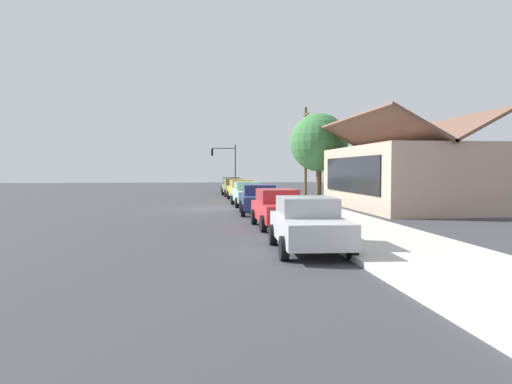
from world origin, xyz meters
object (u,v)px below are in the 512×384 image
Objects in this scene: car_seafoam at (248,194)px; shade_tree at (319,143)px; utility_pole_wooden at (306,151)px; fire_hydrant_red at (272,199)px; car_silver at (308,224)px; car_cherry at (278,208)px; car_charcoal at (231,185)px; car_mustard at (242,190)px; car_olive at (234,187)px; traffic_light_main at (226,160)px; car_navy at (259,199)px.

shade_tree is at bearing 130.89° from car_seafoam.
fire_hydrant_red is at bearing -25.84° from utility_pole_wooden.
utility_pole_wooden reaches higher than car_silver.
car_cherry is at bearing -19.24° from shade_tree.
car_charcoal and car_mustard have the same top height.
utility_pole_wooden is (-19.04, 5.39, 3.12)m from car_cherry.
car_olive is at bearing -1.09° from car_charcoal.
car_olive and car_cherry have the same top height.
car_silver is at bearing -1.54° from car_seafoam.
traffic_light_main is at bearing -175.48° from car_charcoal.
car_silver is at bearing -12.37° from utility_pole_wooden.
traffic_light_main is at bearing 178.90° from car_mustard.
traffic_light_main is at bearing 178.28° from car_olive.
car_olive is 13.50m from fire_hydrant_red.
shade_tree is (0.48, 6.10, 3.73)m from car_mustard.
car_seafoam is 11.95m from car_cherry.
car_mustard is at bearing -80.72° from utility_pole_wooden.
car_charcoal is 1.00× the size of car_cherry.
fire_hydrant_red is (23.97, 1.66, -2.99)m from traffic_light_main.
car_mustard and car_navy have the same top height.
car_mustard is 18.17m from car_cherry.
traffic_light_main is at bearing 179.02° from car_cherry.
shade_tree is (6.50, 6.32, 3.73)m from car_olive.
car_olive is 6.78× the size of fire_hydrant_red.
car_mustard is (12.21, 0.04, 0.00)m from car_charcoal.
car_olive is 1.01× the size of car_seafoam.
car_olive is at bearing -177.45° from car_silver.
traffic_light_main is 0.69× the size of utility_pole_wooden.
car_mustard is at bearing 1.17° from traffic_light_main.
car_olive is at bearing 179.76° from car_mustard.
car_cherry is 34.86m from traffic_light_main.
fire_hydrant_red is (-4.68, 1.44, -0.32)m from car_navy.
car_olive and car_seafoam have the same top height.
car_olive is 10.89m from traffic_light_main.
car_navy is 0.59× the size of utility_pole_wooden.
fire_hydrant_red is (13.41, 1.53, -0.32)m from car_olive.
car_silver reaches higher than fire_hydrant_red.
car_olive is at bearing 178.58° from car_seafoam.
car_cherry is at bearing -7.36° from fire_hydrant_red.
car_navy is at bearing -2.10° from car_olive.
car_seafoam is (12.25, 0.04, -0.00)m from car_olive.
utility_pole_wooden reaches higher than car_seafoam.
car_silver is 16.75m from fire_hydrant_red.
shade_tree reaches higher than car_cherry.
car_mustard is at bearing -177.93° from car_silver.
utility_pole_wooden is at bearing -149.85° from shade_tree.
traffic_light_main is (-4.37, -0.30, 2.68)m from car_charcoal.
car_mustard is at bearing -169.86° from fire_hydrant_red.
car_cherry is at bearing -2.07° from car_olive.
shade_tree is (-23.59, 6.25, 3.73)m from car_silver.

